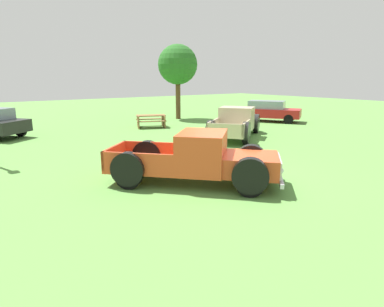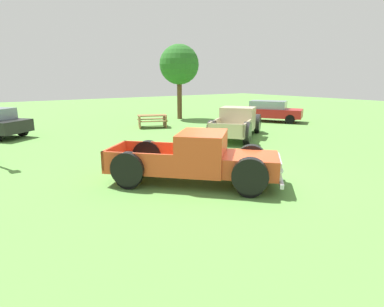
{
  "view_description": "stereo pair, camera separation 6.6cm",
  "coord_description": "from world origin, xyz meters",
  "views": [
    {
      "loc": [
        -6.26,
        -7.3,
        3.07
      ],
      "look_at": [
        -0.9,
        0.12,
        0.9
      ],
      "focal_mm": 30.08,
      "sensor_mm": 36.0,
      "label": 1
    },
    {
      "loc": [
        -6.2,
        -7.34,
        3.07
      ],
      "look_at": [
        -0.9,
        0.12,
        0.9
      ],
      "focal_mm": 30.08,
      "sensor_mm": 36.0,
      "label": 2
    }
  ],
  "objects": [
    {
      "name": "pickup_truck_foreground",
      "position": [
        -0.65,
        -0.14,
        0.73
      ],
      "size": [
        4.74,
        4.87,
        1.54
      ],
      "color": "#D14723",
      "rests_on": "ground_plane"
    },
    {
      "name": "oak_tree_east",
      "position": [
        7.24,
        13.21,
        3.97
      ],
      "size": [
        2.91,
        2.91,
        5.46
      ],
      "color": "brown",
      "rests_on": "ground_plane"
    },
    {
      "name": "ground_plane",
      "position": [
        0.0,
        0.0,
        0.0
      ],
      "size": [
        80.0,
        80.0,
        0.0
      ],
      "primitive_type": "plane",
      "color": "#5B9342"
    },
    {
      "name": "picnic_table",
      "position": [
        3.46,
        10.6,
        0.49
      ],
      "size": [
        2.24,
        2.07,
        0.78
      ],
      "color": "olive",
      "rests_on": "ground_plane"
    },
    {
      "name": "pickup_truck_behind_left",
      "position": [
        5.62,
        5.1,
        0.74
      ],
      "size": [
        5.19,
        4.41,
        1.56
      ],
      "color": "#C6B793",
      "rests_on": "ground_plane"
    },
    {
      "name": "sedan_distant_b",
      "position": [
        11.65,
        8.22,
        0.77
      ],
      "size": [
        3.82,
        4.66,
        1.46
      ],
      "color": "#B21E1E",
      "rests_on": "ground_plane"
    }
  ]
}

